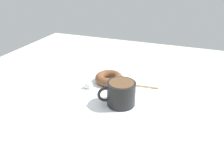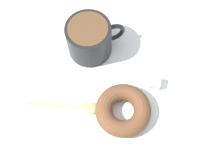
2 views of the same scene
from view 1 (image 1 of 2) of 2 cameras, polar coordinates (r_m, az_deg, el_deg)
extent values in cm
cube|color=beige|center=(79.42, -2.15, -1.91)|extent=(120.00, 120.00, 2.00)
cube|color=white|center=(78.30, 0.00, -1.39)|extent=(31.74, 31.74, 0.30)
cylinder|color=black|center=(68.07, 2.41, -2.47)|extent=(8.94, 8.94, 7.57)
cylinder|color=brown|center=(66.32, 2.47, 0.19)|extent=(7.74, 7.74, 0.60)
torus|color=black|center=(67.49, -1.70, -2.75)|extent=(4.96, 3.20, 5.14)
torus|color=brown|center=(82.48, -1.11, 1.62)|extent=(10.53, 10.53, 3.26)
ellipsoid|color=#D8B772|center=(81.24, 3.57, 0.19)|extent=(3.78, 2.68, 0.90)
cylinder|color=#D8B772|center=(80.38, 8.16, -0.52)|extent=(11.04, 1.44, 0.56)
cube|color=white|center=(79.01, -6.15, -0.33)|extent=(2.00, 2.00, 2.00)
camera|label=2|loc=(0.93, 3.36, 39.70)|focal=50.00mm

